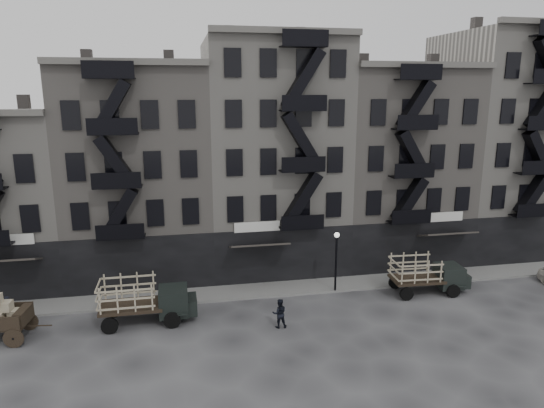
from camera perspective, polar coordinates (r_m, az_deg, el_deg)
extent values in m
plane|color=#38383A|center=(30.97, 3.55, -12.64)|extent=(140.00, 140.00, 0.00)
cube|color=slate|center=(34.25, 1.97, -9.84)|extent=(55.00, 2.50, 0.15)
cube|color=#4C4744|center=(38.37, -27.14, 10.49)|extent=(0.70, 0.70, 1.20)
cube|color=gray|center=(37.52, -15.24, 3.60)|extent=(10.00, 10.00, 15.00)
cube|color=black|center=(34.12, -15.24, -6.94)|extent=(10.00, 0.35, 4.00)
cube|color=#595651|center=(31.94, -16.76, 15.76)|extent=(10.00, 0.50, 0.40)
cube|color=#4C4744|center=(37.44, -20.77, 15.66)|extent=(0.70, 0.70, 1.20)
cube|color=#4C4744|center=(36.98, -12.01, 16.25)|extent=(0.70, 0.70, 1.20)
cube|color=#A8A49B|center=(37.93, -0.03, 5.70)|extent=(10.00, 10.00, 17.00)
cube|color=black|center=(34.73, 1.52, -6.09)|extent=(10.00, 0.35, 4.00)
cube|color=#595651|center=(32.75, 1.77, 19.74)|extent=(10.00, 0.50, 0.40)
cube|color=#4C4744|center=(37.36, -4.84, 19.53)|extent=(0.70, 0.70, 1.20)
cube|color=#4C4744|center=(38.36, 3.85, 19.38)|extent=(0.70, 0.70, 1.20)
cube|color=gray|center=(41.13, 13.82, 4.50)|extent=(10.00, 10.00, 15.00)
cube|color=black|center=(38.05, 16.45, -4.89)|extent=(10.00, 0.35, 4.00)
cube|color=#595651|center=(36.11, 18.02, 15.34)|extent=(10.00, 0.50, 0.40)
cube|color=#4C4744|center=(39.57, 10.38, 16.11)|extent=(0.70, 0.70, 1.20)
cube|color=#4C4744|center=(41.85, 17.69, 15.55)|extent=(0.70, 0.70, 1.20)
cube|color=#A8A49B|center=(46.02, 25.40, 6.40)|extent=(10.00, 10.00, 18.00)
cube|color=black|center=(43.47, 28.28, -3.70)|extent=(10.00, 0.35, 4.00)
cube|color=#4C4744|center=(44.37, 23.39, 18.85)|extent=(0.70, 0.70, 1.20)
cube|color=#4C4744|center=(47.58, 29.16, 17.84)|extent=(0.70, 0.70, 1.20)
cylinder|color=black|center=(33.27, 7.53, -7.09)|extent=(0.14, 0.14, 4.00)
sphere|color=silver|center=(32.60, 7.64, -3.63)|extent=(0.36, 0.36, 0.36)
cylinder|color=black|center=(30.30, -28.13, -13.78)|extent=(1.09, 0.22, 1.09)
cylinder|color=black|center=(31.92, -26.72, -12.23)|extent=(1.09, 0.22, 1.09)
cube|color=black|center=(30.69, -27.23, -11.60)|extent=(0.67, 1.62, 0.79)
cube|color=black|center=(30.33, -16.19, -11.44)|extent=(3.60, 2.13, 0.19)
cube|color=black|center=(30.14, -11.52, -11.10)|extent=(1.70, 1.91, 1.59)
cube|color=black|center=(30.27, -9.65, -11.57)|extent=(0.85, 1.59, 0.95)
cylinder|color=black|center=(29.50, -11.66, -13.26)|extent=(0.95, 0.24, 0.95)
cylinder|color=black|center=(31.41, -11.65, -11.55)|extent=(0.95, 0.24, 0.95)
cylinder|color=black|center=(29.79, -18.57, -13.44)|extent=(0.95, 0.24, 0.95)
cylinder|color=black|center=(31.68, -18.10, -11.74)|extent=(0.95, 0.24, 0.95)
cube|color=black|center=(34.59, 16.65, -8.44)|extent=(3.48, 2.16, 0.18)
cube|color=black|center=(35.54, 20.05, -7.94)|extent=(1.68, 1.87, 1.49)
cube|color=black|center=(36.06, 21.28, -8.25)|extent=(0.87, 1.53, 0.89)
cylinder|color=black|center=(34.94, 20.56, -9.58)|extent=(0.90, 0.27, 0.89)
cylinder|color=black|center=(36.55, 19.10, -8.44)|extent=(0.90, 0.27, 0.89)
cylinder|color=black|center=(33.55, 15.55, -10.16)|extent=(0.90, 0.27, 0.89)
cylinder|color=black|center=(35.23, 14.28, -8.92)|extent=(0.90, 0.27, 0.89)
imported|color=black|center=(32.81, -28.53, -11.03)|extent=(0.80, 0.75, 1.83)
imported|color=black|center=(28.84, 0.88, -12.73)|extent=(0.89, 0.71, 1.75)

